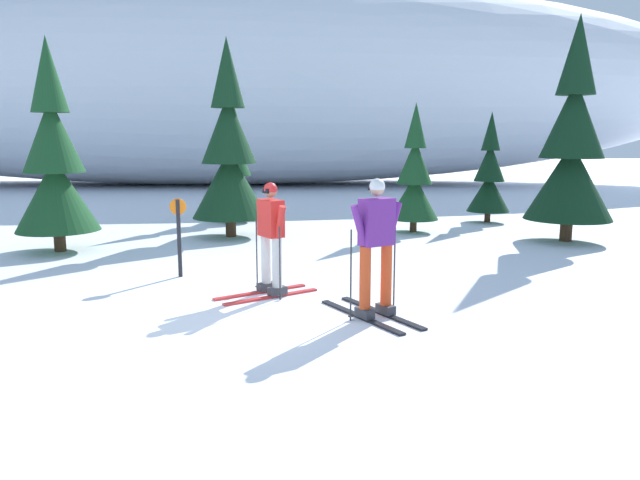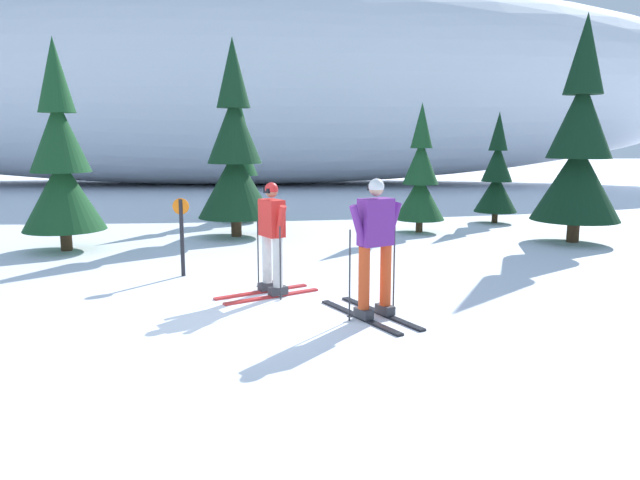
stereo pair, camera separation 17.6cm
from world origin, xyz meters
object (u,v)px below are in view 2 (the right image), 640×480
at_px(skier_purple_jacket, 375,245).
at_px(pine_tree_far_left, 61,163).
at_px(trail_marker_post, 182,232).
at_px(pine_tree_far_right, 579,149).
at_px(pine_tree_center_left, 235,155).
at_px(pine_tree_center_right, 420,179).
at_px(pine_tree_right, 497,177).
at_px(pine_tree_left, 241,170).
at_px(skier_red_jacket, 272,236).

relative_size(skier_purple_jacket, pine_tree_far_left, 0.42).
bearing_deg(trail_marker_post, skier_purple_jacket, -38.76).
xyz_separation_m(skier_purple_jacket, trail_marker_post, (-3.08, 2.48, -0.21)).
bearing_deg(pine_tree_far_right, pine_tree_center_left, 173.78).
xyz_separation_m(pine_tree_center_right, pine_tree_far_right, (3.29, -1.48, 0.77)).
bearing_deg(pine_tree_far_left, pine_tree_far_right, 4.93).
height_order(skier_purple_jacket, pine_tree_right, pine_tree_right).
height_order(pine_tree_center_left, pine_tree_center_right, pine_tree_center_left).
height_order(pine_tree_left, pine_tree_center_right, pine_tree_left).
height_order(skier_purple_jacket, skier_red_jacket, skier_purple_jacket).
height_order(pine_tree_far_left, pine_tree_center_left, pine_tree_center_left).
bearing_deg(pine_tree_far_right, pine_tree_center_right, 155.74).
bearing_deg(trail_marker_post, skier_red_jacket, -37.38).
bearing_deg(skier_red_jacket, pine_tree_left, 100.15).
distance_m(pine_tree_center_left, trail_marker_post, 4.43).
relative_size(pine_tree_center_right, pine_tree_right, 1.05).
relative_size(skier_red_jacket, pine_tree_far_left, 0.39).
xyz_separation_m(pine_tree_left, pine_tree_far_right, (8.04, -3.51, 0.66)).
height_order(skier_purple_jacket, pine_tree_center_left, pine_tree_center_left).
xyz_separation_m(pine_tree_left, trail_marker_post, (-0.18, -6.90, -0.68)).
xyz_separation_m(skier_red_jacket, trail_marker_post, (-1.64, 1.25, -0.13)).
distance_m(skier_red_jacket, pine_tree_center_left, 5.74).
bearing_deg(pine_tree_far_right, skier_red_jacket, -144.80).
bearing_deg(skier_red_jacket, skier_purple_jacket, -40.26).
bearing_deg(pine_tree_right, trail_marker_post, -138.20).
relative_size(skier_red_jacket, pine_tree_center_left, 0.37).
xyz_separation_m(skier_red_jacket, pine_tree_right, (5.71, 7.82, 0.38)).
bearing_deg(pine_tree_right, pine_tree_center_left, -161.58).
bearing_deg(skier_red_jacket, pine_tree_far_left, 141.65).
height_order(pine_tree_far_left, pine_tree_left, pine_tree_far_left).
relative_size(pine_tree_center_right, pine_tree_far_right, 0.64).
distance_m(pine_tree_center_left, pine_tree_right, 7.39).
bearing_deg(pine_tree_left, pine_tree_center_left, -85.78).
xyz_separation_m(skier_red_jacket, pine_tree_left, (-1.46, 8.15, 0.55)).
bearing_deg(pine_tree_left, trail_marker_post, -91.47).
bearing_deg(pine_tree_center_right, pine_tree_center_left, -172.17).
distance_m(skier_purple_jacket, pine_tree_far_left, 7.86).
bearing_deg(pine_tree_far_left, pine_tree_center_left, 28.34).
bearing_deg(skier_purple_jacket, pine_tree_center_left, 111.96).
bearing_deg(trail_marker_post, pine_tree_center_left, 84.99).
bearing_deg(pine_tree_left, skier_red_jacket, -79.85).
xyz_separation_m(pine_tree_left, pine_tree_right, (7.17, -0.33, -0.17)).
relative_size(pine_tree_far_left, pine_tree_far_right, 0.87).
height_order(pine_tree_center_right, pine_tree_far_right, pine_tree_far_right).
bearing_deg(pine_tree_far_right, pine_tree_far_left, -175.07).
distance_m(pine_tree_left, pine_tree_center_left, 2.71).
relative_size(pine_tree_left, pine_tree_center_right, 1.08).
relative_size(pine_tree_far_left, pine_tree_center_left, 0.94).
distance_m(skier_red_jacket, trail_marker_post, 2.06).
height_order(skier_red_jacket, trail_marker_post, skier_red_jacket).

